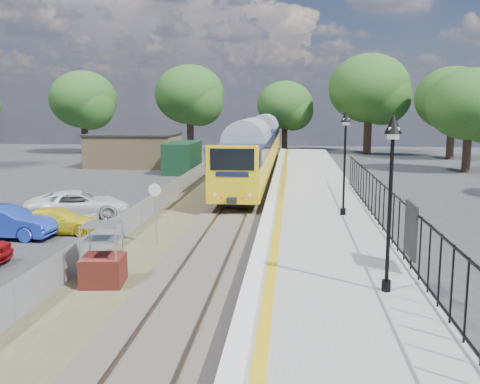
# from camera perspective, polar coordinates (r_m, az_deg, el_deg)

# --- Properties ---
(ground) EXTENTS (120.00, 120.00, 0.00)m
(ground) POSITION_cam_1_polar(r_m,az_deg,el_deg) (18.83, -3.88, -8.45)
(ground) COLOR #2D2D30
(ground) RESTS_ON ground
(track_bed) EXTENTS (5.90, 80.00, 0.29)m
(track_bed) POSITION_cam_1_polar(r_m,az_deg,el_deg) (28.15, -1.61, -2.32)
(track_bed) COLOR #473F38
(track_bed) RESTS_ON ground
(platform) EXTENTS (5.00, 70.00, 0.90)m
(platform) POSITION_cam_1_polar(r_m,az_deg,el_deg) (26.25, 8.10, -2.45)
(platform) COLOR gray
(platform) RESTS_ON ground
(platform_edge) EXTENTS (0.90, 70.00, 0.01)m
(platform_edge) POSITION_cam_1_polar(r_m,az_deg,el_deg) (26.15, 3.61, -1.41)
(platform_edge) COLOR silver
(platform_edge) RESTS_ON platform
(victorian_lamp_south) EXTENTS (0.44, 0.44, 4.60)m
(victorian_lamp_south) POSITION_cam_1_polar(r_m,az_deg,el_deg) (13.99, 15.89, 3.12)
(victorian_lamp_south) COLOR black
(victorian_lamp_south) RESTS_ON platform
(victorian_lamp_north) EXTENTS (0.44, 0.44, 4.60)m
(victorian_lamp_north) POSITION_cam_1_polar(r_m,az_deg,el_deg) (23.85, 11.17, 5.64)
(victorian_lamp_north) COLOR black
(victorian_lamp_north) RESTS_ON platform
(palisade_fence) EXTENTS (0.12, 26.00, 2.00)m
(palisade_fence) POSITION_cam_1_polar(r_m,az_deg,el_deg) (20.61, 15.41, -1.95)
(palisade_fence) COLOR black
(palisade_fence) RESTS_ON platform
(wire_fence) EXTENTS (0.06, 52.00, 1.20)m
(wire_fence) POSITION_cam_1_polar(r_m,az_deg,el_deg) (30.98, -7.93, -0.39)
(wire_fence) COLOR #999EA3
(wire_fence) RESTS_ON ground
(outbuilding) EXTENTS (10.80, 10.10, 3.12)m
(outbuilding) POSITION_cam_1_polar(r_m,az_deg,el_deg) (51.01, -10.29, 4.31)
(outbuilding) COLOR #9F8659
(outbuilding) RESTS_ON ground
(tree_line) EXTENTS (56.80, 43.80, 11.88)m
(tree_line) POSITION_cam_1_polar(r_m,az_deg,el_deg) (59.72, 4.11, 10.00)
(tree_line) COLOR #332319
(tree_line) RESTS_ON ground
(train) EXTENTS (2.82, 40.83, 3.51)m
(train) POSITION_cam_1_polar(r_m,az_deg,el_deg) (47.29, 1.94, 5.08)
(train) COLOR gold
(train) RESTS_ON ground
(brick_plinth) EXTENTS (1.41, 1.41, 2.07)m
(brick_plinth) POSITION_cam_1_polar(r_m,az_deg,el_deg) (17.60, -14.43, -6.60)
(brick_plinth) COLOR maroon
(brick_plinth) RESTS_ON ground
(speed_sign) EXTENTS (0.53, 0.12, 2.60)m
(speed_sign) POSITION_cam_1_polar(r_m,az_deg,el_deg) (21.92, -9.04, -1.31)
(speed_sign) COLOR #999EA3
(speed_sign) RESTS_ON ground
(car_blue) EXTENTS (4.31, 1.63, 1.40)m
(car_blue) POSITION_cam_1_polar(r_m,az_deg,el_deg) (25.34, -23.68, -2.98)
(car_blue) COLOR #1C35AA
(car_blue) RESTS_ON ground
(car_yellow) EXTENTS (3.96, 1.76, 1.13)m
(car_yellow) POSITION_cam_1_polar(r_m,az_deg,el_deg) (25.52, -18.78, -2.93)
(car_yellow) COLOR yellow
(car_yellow) RESTS_ON ground
(car_white) EXTENTS (5.64, 3.94, 1.43)m
(car_white) POSITION_cam_1_polar(r_m,az_deg,el_deg) (28.46, -16.90, -1.31)
(car_white) COLOR white
(car_white) RESTS_ON ground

